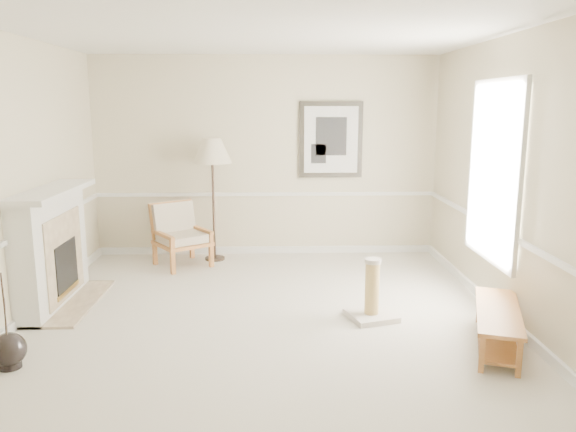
# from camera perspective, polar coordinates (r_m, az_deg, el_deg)

# --- Properties ---
(ground) EXTENTS (5.50, 5.50, 0.00)m
(ground) POSITION_cam_1_polar(r_m,az_deg,el_deg) (5.90, -2.41, -10.66)
(ground) COLOR silver
(ground) RESTS_ON ground
(room) EXTENTS (5.04, 5.54, 2.92)m
(room) POSITION_cam_1_polar(r_m,az_deg,el_deg) (5.56, -1.13, 7.80)
(room) COLOR beige
(room) RESTS_ON ground
(fireplace) EXTENTS (0.64, 1.64, 1.31)m
(fireplace) POSITION_cam_1_polar(r_m,az_deg,el_deg) (6.72, -22.83, -3.06)
(fireplace) COLOR white
(fireplace) RESTS_ON ground
(floor_vase) EXTENTS (0.29, 0.29, 0.85)m
(floor_vase) POSITION_cam_1_polar(r_m,az_deg,el_deg) (5.42, -26.50, -12.15)
(floor_vase) COLOR black
(floor_vase) RESTS_ON ground
(armchair) EXTENTS (0.93, 0.94, 0.87)m
(armchair) POSITION_cam_1_polar(r_m,az_deg,el_deg) (7.94, -11.03, -1.58)
(armchair) COLOR #A85A36
(armchair) RESTS_ON ground
(floor_lamp) EXTENTS (0.69, 0.69, 1.74)m
(floor_lamp) POSITION_cam_1_polar(r_m,az_deg,el_deg) (7.94, -7.71, 6.25)
(floor_lamp) COLOR black
(floor_lamp) RESTS_ON ground
(bench) EXTENTS (0.77, 1.32, 0.36)m
(bench) POSITION_cam_1_polar(r_m,az_deg,el_deg) (5.58, 20.51, -10.04)
(bench) COLOR #A85A36
(bench) RESTS_ON ground
(scratching_post) EXTENTS (0.57, 0.57, 0.65)m
(scratching_post) POSITION_cam_1_polar(r_m,az_deg,el_deg) (5.97, 8.50, -8.41)
(scratching_post) COLOR beige
(scratching_post) RESTS_ON ground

